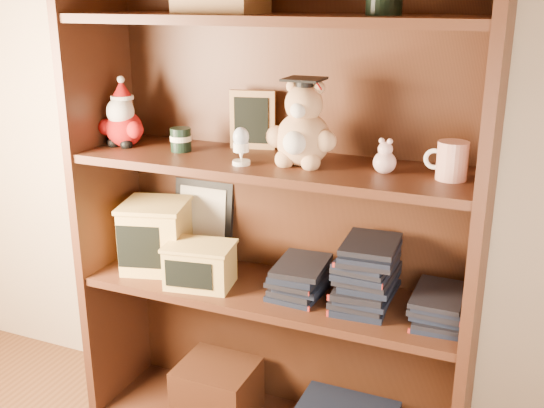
{
  "coord_description": "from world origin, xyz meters",
  "views": [
    {
      "loc": [
        0.59,
        -0.31,
        1.4
      ],
      "look_at": [
        -0.1,
        1.3,
        0.82
      ],
      "focal_mm": 42.0,
      "sensor_mm": 36.0,
      "label": 1
    }
  ],
  "objects": [
    {
      "name": "treats_box",
      "position": [
        -0.51,
        1.3,
        0.66
      ],
      "size": [
        0.25,
        0.25,
        0.22
      ],
      "color": "#DBB55A",
      "rests_on": "shelf_lower"
    },
    {
      "name": "teacher_mug",
      "position": [
        0.39,
        1.3,
        1.0
      ],
      "size": [
        0.11,
        0.08,
        0.1
      ],
      "color": "silver",
      "rests_on": "shelf_upper"
    },
    {
      "name": "book_stack_mid",
      "position": [
        0.19,
        1.3,
        0.65
      ],
      "size": [
        0.14,
        0.2,
        0.19
      ],
      "color": "black",
      "rests_on": "shelf_lower"
    },
    {
      "name": "book_stack_left",
      "position": [
        -0.01,
        1.3,
        0.6
      ],
      "size": [
        0.14,
        0.2,
        0.1
      ],
      "color": "black",
      "rests_on": "shelf_lower"
    },
    {
      "name": "teachers_tin",
      "position": [
        -0.4,
        1.3,
        0.99
      ],
      "size": [
        0.06,
        0.06,
        0.07
      ],
      "color": "black",
      "rests_on": "shelf_upper"
    },
    {
      "name": "book_stack_right",
      "position": [
        0.4,
        1.3,
        0.6
      ],
      "size": [
        0.14,
        0.2,
        0.1
      ],
      "color": "black",
      "rests_on": "shelf_lower"
    },
    {
      "name": "pink_figurine",
      "position": [
        0.22,
        1.3,
        0.99
      ],
      "size": [
        0.06,
        0.06,
        0.1
      ],
      "color": "#D3A7A3",
      "rests_on": "shelf_upper"
    },
    {
      "name": "pencils_box",
      "position": [
        -0.31,
        1.24,
        0.62
      ],
      "size": [
        0.23,
        0.18,
        0.13
      ],
      "color": "#DBB55A",
      "rests_on": "shelf_lower"
    },
    {
      "name": "shelf_lower",
      "position": [
        -0.1,
        1.3,
        0.54
      ],
      "size": [
        1.14,
        0.33,
        0.02
      ],
      "color": "#442213",
      "rests_on": "ground"
    },
    {
      "name": "chalkboard_plaque",
      "position": [
        -0.21,
        1.42,
        1.04
      ],
      "size": [
        0.14,
        0.09,
        0.18
      ],
      "color": "#9E7547",
      "rests_on": "shelf_upper"
    },
    {
      "name": "egg_cup",
      "position": [
        -0.16,
        1.23,
        1.01
      ],
      "size": [
        0.05,
        0.05,
        0.11
      ],
      "color": "white",
      "rests_on": "shelf_upper"
    },
    {
      "name": "shelf_upper",
      "position": [
        -0.1,
        1.3,
        0.94
      ],
      "size": [
        1.14,
        0.33,
        0.02
      ],
      "color": "#442213",
      "rests_on": "ground"
    },
    {
      "name": "certificate_frame",
      "position": [
        -0.41,
        1.44,
        0.68
      ],
      "size": [
        0.21,
        0.05,
        0.27
      ],
      "color": "black",
      "rests_on": "shelf_lower"
    },
    {
      "name": "bookcase",
      "position": [
        -0.1,
        1.36,
        0.78
      ],
      "size": [
        1.2,
        0.35,
        1.6
      ],
      "color": "#442213",
      "rests_on": "ground"
    },
    {
      "name": "santa_plush",
      "position": [
        -0.6,
        1.3,
        1.03
      ],
      "size": [
        0.16,
        0.11,
        0.22
      ],
      "color": "#A50F0F",
      "rests_on": "shelf_upper"
    },
    {
      "name": "grad_teddy_bear",
      "position": [
        -0.01,
        1.3,
        1.04
      ],
      "size": [
        0.2,
        0.17,
        0.25
      ],
      "color": "tan",
      "rests_on": "shelf_upper"
    }
  ]
}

